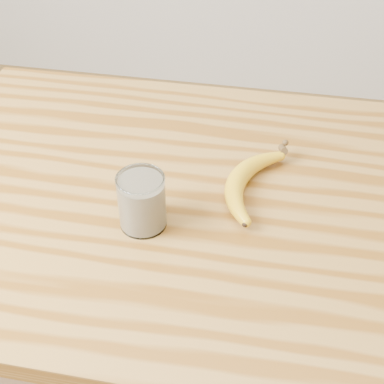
# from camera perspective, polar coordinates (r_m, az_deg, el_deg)

# --- Properties ---
(table) EXTENTS (1.20, 0.80, 0.90)m
(table) POSITION_cam_1_polar(r_m,az_deg,el_deg) (1.09, 1.60, -5.45)
(table) COLOR olive
(table) RESTS_ON ground
(smoothie_glass) EXTENTS (0.08, 0.08, 0.10)m
(smoothie_glass) POSITION_cam_1_polar(r_m,az_deg,el_deg) (0.91, -5.36, -1.07)
(smoothie_glass) COLOR white
(smoothie_glass) RESTS_ON table
(banana) EXTENTS (0.18, 0.32, 0.04)m
(banana) POSITION_cam_1_polar(r_m,az_deg,el_deg) (1.01, 4.86, 1.36)
(banana) COLOR gold
(banana) RESTS_ON table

